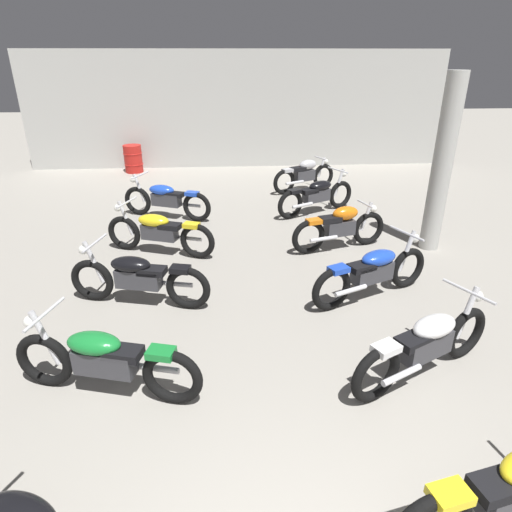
# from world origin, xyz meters

# --- Properties ---
(back_wall) EXTENTS (13.44, 0.24, 3.60)m
(back_wall) POSITION_xyz_m (0.00, 13.79, 1.80)
(back_wall) COLOR #B2B2AD
(back_wall) RESTS_ON ground
(support_pillar) EXTENTS (0.36, 0.36, 3.20)m
(support_pillar) POSITION_xyz_m (3.47, 6.56, 1.60)
(support_pillar) COLOR #B2B2AD
(support_pillar) RESTS_ON ground
(motorcycle_left_row_1) EXTENTS (2.12, 0.82, 0.97)m
(motorcycle_left_row_1) POSITION_xyz_m (-1.80, 2.84, 0.45)
(motorcycle_left_row_1) COLOR black
(motorcycle_left_row_1) RESTS_ON ground
(motorcycle_left_row_2) EXTENTS (2.14, 0.78, 0.97)m
(motorcycle_left_row_2) POSITION_xyz_m (-1.77, 4.78, 0.45)
(motorcycle_left_row_2) COLOR black
(motorcycle_left_row_2) RESTS_ON ground
(motorcycle_left_row_3) EXTENTS (2.08, 0.95, 0.97)m
(motorcycle_left_row_3) POSITION_xyz_m (-1.70, 6.63, 0.45)
(motorcycle_left_row_3) COLOR black
(motorcycle_left_row_3) RESTS_ON ground
(motorcycle_left_row_4) EXTENTS (2.06, 1.00, 0.97)m
(motorcycle_left_row_4) POSITION_xyz_m (-1.81, 8.65, 0.45)
(motorcycle_left_row_4) COLOR black
(motorcycle_left_row_4) RESTS_ON ground
(motorcycle_right_row_1) EXTENTS (1.99, 1.13, 0.97)m
(motorcycle_right_row_1) POSITION_xyz_m (1.77, 2.88, 0.45)
(motorcycle_right_row_1) COLOR black
(motorcycle_right_row_1) RESTS_ON ground
(motorcycle_right_row_2) EXTENTS (2.03, 1.06, 0.97)m
(motorcycle_right_row_2) POSITION_xyz_m (1.74, 4.72, 0.45)
(motorcycle_right_row_2) COLOR black
(motorcycle_right_row_2) RESTS_ON ground
(motorcycle_right_row_3) EXTENTS (1.92, 0.72, 0.88)m
(motorcycle_right_row_3) POSITION_xyz_m (1.70, 6.61, 0.46)
(motorcycle_right_row_3) COLOR black
(motorcycle_right_row_3) RESTS_ON ground
(motorcycle_right_row_4) EXTENTS (1.97, 1.15, 0.97)m
(motorcycle_right_row_4) POSITION_xyz_m (1.68, 8.74, 0.45)
(motorcycle_right_row_4) COLOR black
(motorcycle_right_row_4) RESTS_ON ground
(motorcycle_right_row_5) EXTENTS (1.82, 0.95, 0.88)m
(motorcycle_right_row_5) POSITION_xyz_m (1.72, 10.63, 0.46)
(motorcycle_right_row_5) COLOR black
(motorcycle_right_row_5) RESTS_ON ground
(oil_drum) EXTENTS (0.59, 0.59, 0.85)m
(oil_drum) POSITION_xyz_m (-3.34, 13.13, 0.43)
(oil_drum) COLOR red
(oil_drum) RESTS_ON ground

